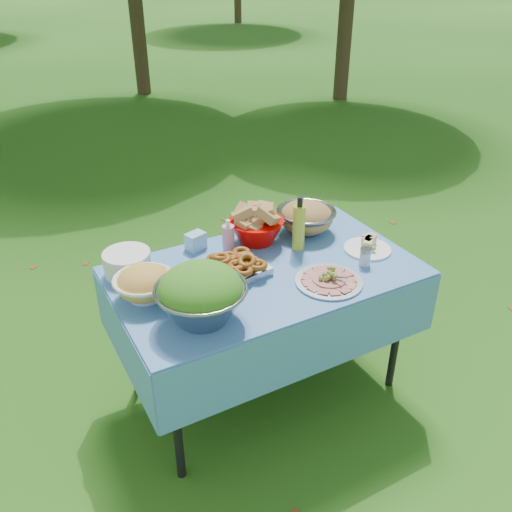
{
  "coord_description": "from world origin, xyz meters",
  "views": [
    {
      "loc": [
        -1.12,
        -1.94,
        2.14
      ],
      "look_at": [
        -0.05,
        0.0,
        0.85
      ],
      "focal_mm": 38.0,
      "sensor_mm": 36.0,
      "label": 1
    }
  ],
  "objects": [
    {
      "name": "plate_stack",
      "position": [
        -0.59,
        0.3,
        0.82
      ],
      "size": [
        0.23,
        0.23,
        0.11
      ],
      "primitive_type": "cylinder",
      "rotation": [
        0.0,
        0.0,
        -0.02
      ],
      "color": "white",
      "rests_on": "picnic_table"
    },
    {
      "name": "wipes_box",
      "position": [
        -0.21,
        0.36,
        0.8
      ],
      "size": [
        0.11,
        0.1,
        0.09
      ],
      "primitive_type": "cube",
      "rotation": [
        0.0,
        0.0,
        0.3
      ],
      "color": "#9DD2F0",
      "rests_on": "picnic_table"
    },
    {
      "name": "cheese_plate",
      "position": [
        0.56,
        -0.08,
        0.79
      ],
      "size": [
        0.3,
        0.3,
        0.07
      ],
      "primitive_type": "cylinder",
      "rotation": [
        0.0,
        0.0,
        0.28
      ],
      "color": "white",
      "rests_on": "picnic_table"
    },
    {
      "name": "picnic_table",
      "position": [
        0.0,
        0.0,
        0.38
      ],
      "size": [
        1.46,
        0.86,
        0.76
      ],
      "primitive_type": "cube",
      "color": "#84D7FF",
      "rests_on": "ground"
    },
    {
      "name": "salad_bowl",
      "position": [
        -0.43,
        -0.22,
        0.89
      ],
      "size": [
        0.46,
        0.46,
        0.25
      ],
      "primitive_type": null,
      "rotation": [
        0.0,
        0.0,
        -0.21
      ],
      "color": "gray",
      "rests_on": "picnic_table"
    },
    {
      "name": "fried_tray",
      "position": [
        -0.18,
        0.03,
        0.8
      ],
      "size": [
        0.38,
        0.3,
        0.08
      ],
      "primitive_type": "cube",
      "rotation": [
        0.0,
        0.0,
        0.18
      ],
      "color": "#ADADB3",
      "rests_on": "picnic_table"
    },
    {
      "name": "bread_bowl",
      "position": [
        0.1,
        0.27,
        0.86
      ],
      "size": [
        0.38,
        0.38,
        0.19
      ],
      "primitive_type": null,
      "rotation": [
        0.0,
        0.0,
        0.4
      ],
      "color": "#DF0400",
      "rests_on": "picnic_table"
    },
    {
      "name": "pasta_bowl_steel",
      "position": [
        0.4,
        0.25,
        0.85
      ],
      "size": [
        0.42,
        0.42,
        0.17
      ],
      "primitive_type": null,
      "rotation": [
        0.0,
        0.0,
        -0.41
      ],
      "color": "gray",
      "rests_on": "picnic_table"
    },
    {
      "name": "oil_bottle",
      "position": [
        0.25,
        0.1,
        0.91
      ],
      "size": [
        0.08,
        0.08,
        0.29
      ],
      "primitive_type": "cylinder",
      "rotation": [
        0.0,
        0.0,
        -0.38
      ],
      "color": "#B5CC2D",
      "rests_on": "picnic_table"
    },
    {
      "name": "shaker",
      "position": [
        0.45,
        -0.19,
        0.81
      ],
      "size": [
        0.07,
        0.07,
        0.09
      ],
      "primitive_type": "cylinder",
      "rotation": [
        0.0,
        0.0,
        0.27
      ],
      "color": "silver",
      "rests_on": "picnic_table"
    },
    {
      "name": "sanitizer_bottle",
      "position": [
        -0.07,
        0.25,
        0.85
      ],
      "size": [
        0.07,
        0.07,
        0.18
      ],
      "primitive_type": "cylinder",
      "rotation": [
        0.0,
        0.0,
        0.16
      ],
      "color": "pink",
      "rests_on": "picnic_table"
    },
    {
      "name": "ground",
      "position": [
        0.0,
        0.0,
        0.0
      ],
      "size": [
        80.0,
        80.0,
        0.0
      ],
      "primitive_type": "plane",
      "color": "#12390A",
      "rests_on": "ground"
    },
    {
      "name": "pasta_bowl_white",
      "position": [
        -0.59,
        0.05,
        0.84
      ],
      "size": [
        0.36,
        0.36,
        0.15
      ],
      "primitive_type": null,
      "rotation": [
        0.0,
        0.0,
        0.42
      ],
      "color": "white",
      "rests_on": "picnic_table"
    },
    {
      "name": "charcuterie_platter",
      "position": [
        0.2,
        -0.24,
        0.8
      ],
      "size": [
        0.41,
        0.41,
        0.07
      ],
      "primitive_type": "cylinder",
      "rotation": [
        0.0,
        0.0,
        -0.4
      ],
      "color": "#A0A4A8",
      "rests_on": "picnic_table"
    }
  ]
}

